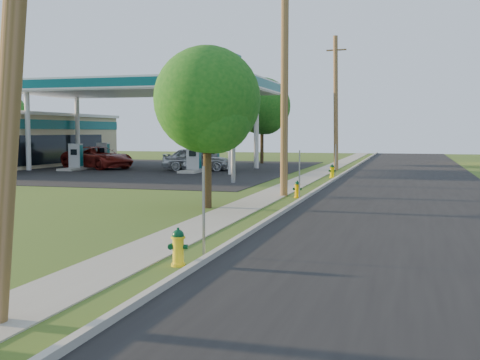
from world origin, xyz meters
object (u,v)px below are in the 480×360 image
Objects in this scene: fuel_pump_sw at (103,158)px; car_red at (98,158)px; hydrant_far at (332,171)px; fuel_pump_se at (213,159)px; tree_lot at (263,108)px; hydrant_mid at (297,189)px; price_pylon at (233,81)px; tree_back at (3,116)px; fuel_pump_ne at (194,162)px; utility_pole_mid at (285,80)px; hydrant_near at (178,247)px; fuel_pump_nw at (76,160)px; tree_verge at (209,104)px; utility_pole_far at (336,103)px.

car_red is (0.72, -2.16, 0.11)m from fuel_pump_sw.
fuel_pump_se is at bearing 147.08° from hydrant_far.
tree_lot is 10.21× the size of hydrant_mid.
price_pylon is (5.00, -11.50, 4.71)m from fuel_pump_se.
tree_lot is 1.14× the size of tree_back.
hydrant_far is at bearing -13.00° from fuel_pump_ne.
utility_pole_mid is 14.58m from hydrant_near.
fuel_pump_nw is 24.20m from tree_verge.
utility_pole_mid is 37.93m from tree_back.
utility_pole_far is at bearing 91.18° from hydrant_near.
tree_verge is 7.30× the size of hydrant_near.
fuel_pump_sw is at bearing 136.70° from hydrant_mid.
tree_verge is (-1.75, -22.77, -1.06)m from utility_pole_far.
utility_pole_mid is 25.05m from fuel_pump_sw.
fuel_pump_nw is at bearing -156.04° from fuel_pump_se.
utility_pole_far reaches higher than fuel_pump_sw.
hydrant_far is at bearing 89.85° from hydrant_mid.
fuel_pump_nw is at bearing 151.82° from price_pylon.
utility_pole_mid is at bearing -74.30° from tree_lot.
fuel_pump_ne is 0.53× the size of car_red.
hydrant_far is (7.75, -14.27, -4.36)m from tree_lot.
fuel_pump_ne is 8.48m from car_red.
tree_lot is at bearing -22.45° from car_red.
tree_lot is 1.24× the size of car_red.
utility_pole_far is at bearing 85.60° from tree_verge.
car_red is (-17.85, 15.34, 0.48)m from hydrant_mid.
hydrant_far is at bearing -80.44° from car_red.
utility_pole_mid is at bearing -93.74° from hydrant_far.
fuel_pump_sw is at bearing 126.57° from tree_verge.
tree_lot reaches higher than fuel_pump_sw.
utility_pole_far is 1.63× the size of tree_verge.
tree_back is (-29.06, 26.88, 0.41)m from tree_verge.
fuel_pump_ne is at bearing -98.76° from tree_lot.
fuel_pump_sw is 1.00× the size of fuel_pump_se.
fuel_pump_se is 4.01× the size of hydrant_near.
utility_pole_mid reaches higher than tree_back.
car_red is at bearing -28.06° from tree_back.
hydrant_far is at bearing -32.92° from fuel_pump_se.
tree_back is 15.81m from car_red.
hydrant_near is 24.61m from hydrant_far.
tree_lot reaches higher than price_pylon.
fuel_pump_se is 13.40m from price_pylon.
fuel_pump_sw reaches higher than hydrant_near.
hydrant_mid is (0.02, 13.33, -0.04)m from hydrant_near.
utility_pole_mid is 16.31m from fuel_pump_ne.
price_pylon is 10.63m from tree_verge.
tree_lot reaches higher than fuel_pump_ne.
utility_pole_far is at bearing -7.60° from tree_back.
tree_verge is 39.59m from tree_back.
hydrant_near is 1.10× the size of hydrant_mid.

